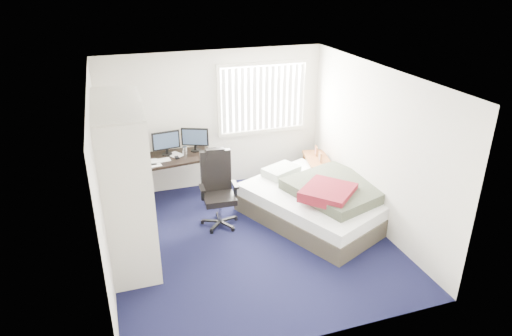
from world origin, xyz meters
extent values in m
plane|color=black|center=(0.00, 0.00, 0.00)|extent=(4.20, 4.20, 0.00)
plane|color=silver|center=(0.00, 2.10, 1.25)|extent=(4.00, 0.00, 4.00)
plane|color=silver|center=(0.00, -2.10, 1.25)|extent=(4.00, 0.00, 4.00)
plane|color=silver|center=(-2.00, 0.00, 1.25)|extent=(0.00, 4.20, 4.20)
plane|color=silver|center=(2.00, 0.00, 1.25)|extent=(0.00, 4.20, 4.20)
plane|color=white|center=(0.00, 0.00, 2.50)|extent=(4.20, 4.20, 0.00)
cube|color=white|center=(0.90, 2.08, 1.60)|extent=(1.60, 0.02, 1.20)
cube|color=beige|center=(0.90, 2.05, 2.23)|extent=(1.72, 0.06, 0.06)
cube|color=beige|center=(0.90, 2.05, 0.97)|extent=(1.72, 0.06, 0.06)
cube|color=white|center=(0.90, 2.02, 1.60)|extent=(1.60, 0.04, 1.16)
cube|color=beige|center=(-1.70, -0.60, 1.10)|extent=(0.60, 0.04, 2.20)
cube|color=beige|center=(-1.70, 1.20, 1.10)|extent=(0.60, 0.04, 2.20)
cube|color=beige|center=(-1.70, 0.30, 2.20)|extent=(0.60, 1.80, 0.04)
cube|color=beige|center=(-1.70, 0.30, 1.82)|extent=(0.56, 1.74, 0.03)
cylinder|color=silver|center=(-1.70, 0.30, 1.70)|extent=(0.03, 1.72, 0.03)
cube|color=#26262B|center=(-1.70, 0.20, 1.25)|extent=(0.38, 1.10, 0.90)
cube|color=beige|center=(-1.38, 0.75, 1.10)|extent=(0.03, 0.90, 2.20)
cube|color=white|center=(-1.70, -0.15, 1.96)|extent=(0.38, 0.30, 0.24)
cube|color=gray|center=(-1.70, 0.35, 1.95)|extent=(0.34, 0.28, 0.22)
cube|color=black|center=(-0.96, 1.73, 0.78)|extent=(1.70, 0.94, 0.04)
cylinder|color=black|center=(-1.67, 1.33, 0.38)|extent=(0.04, 0.04, 0.76)
cylinder|color=black|center=(-1.75, 1.96, 0.38)|extent=(0.04, 0.04, 0.76)
cylinder|color=black|center=(-0.18, 1.50, 0.38)|extent=(0.04, 0.04, 0.76)
cylinder|color=black|center=(-0.26, 2.13, 0.38)|extent=(0.04, 0.04, 0.76)
cube|color=white|center=(-1.49, 1.80, 1.08)|extent=(0.50, 0.09, 0.36)
cube|color=white|center=(-1.49, 1.80, 1.08)|extent=(0.45, 0.06, 0.31)
cube|color=black|center=(-0.93, 1.86, 1.06)|extent=(0.48, 0.09, 0.32)
cube|color=#1E2838|center=(-0.93, 1.86, 1.06)|extent=(0.43, 0.06, 0.27)
cube|color=black|center=(-0.42, 1.88, 1.06)|extent=(0.48, 0.09, 0.32)
cube|color=#1E2838|center=(-0.42, 1.88, 1.06)|extent=(0.43, 0.06, 0.27)
cube|color=white|center=(-1.11, 1.60, 0.81)|extent=(0.41, 0.19, 0.02)
cube|color=black|center=(-0.79, 1.64, 0.81)|extent=(0.07, 0.11, 0.02)
cylinder|color=silver|center=(-0.64, 1.72, 0.88)|extent=(0.08, 0.08, 0.16)
cube|color=white|center=(-0.96, 1.73, 0.80)|extent=(0.33, 0.31, 0.00)
cube|color=black|center=(-0.33, 0.59, 0.06)|extent=(0.60, 0.60, 0.11)
cylinder|color=silver|center=(-0.33, 0.59, 0.26)|extent=(0.06, 0.06, 0.38)
cube|color=black|center=(-0.33, 0.59, 0.48)|extent=(0.50, 0.50, 0.10)
cube|color=black|center=(-0.31, 0.81, 0.86)|extent=(0.48, 0.12, 0.67)
cube|color=black|center=(-0.31, 0.81, 1.15)|extent=(0.29, 0.13, 0.15)
cube|color=black|center=(-0.58, 0.61, 0.68)|extent=(0.08, 0.27, 0.04)
cube|color=black|center=(-0.07, 0.58, 0.68)|extent=(0.08, 0.27, 0.04)
cube|color=white|center=(-0.16, 1.34, 0.23)|extent=(0.36, 0.33, 0.03)
cylinder|color=white|center=(-0.24, 1.23, 0.11)|extent=(0.04, 0.04, 0.22)
cylinder|color=white|center=(-0.29, 1.37, 0.11)|extent=(0.04, 0.04, 0.22)
cylinder|color=white|center=(-0.03, 1.30, 0.11)|extent=(0.04, 0.04, 0.22)
cylinder|color=white|center=(-0.09, 1.45, 0.11)|extent=(0.04, 0.04, 0.22)
cube|color=brown|center=(1.75, 1.42, 0.54)|extent=(0.56, 0.88, 0.04)
cube|color=brown|center=(1.52, 1.09, 0.26)|extent=(0.05, 0.05, 0.52)
cube|color=brown|center=(1.66, 1.81, 0.26)|extent=(0.05, 0.05, 0.52)
cube|color=brown|center=(1.84, 1.03, 0.26)|extent=(0.05, 0.05, 0.52)
cube|color=brown|center=(1.98, 1.74, 0.26)|extent=(0.05, 0.05, 0.52)
cube|color=brown|center=(1.71, 1.24, 0.65)|extent=(0.05, 0.14, 0.18)
cube|color=brown|center=(1.77, 1.54, 0.65)|extent=(0.05, 0.14, 0.18)
cube|color=#3F392D|center=(1.25, 0.33, 0.15)|extent=(2.45, 2.73, 0.29)
cube|color=white|center=(1.25, 0.33, 0.38)|extent=(2.40, 2.68, 0.20)
cube|color=#B0B9AB|center=(0.90, 1.09, 0.55)|extent=(0.71, 0.61, 0.14)
cube|color=#3A3E2E|center=(1.49, 0.16, 0.56)|extent=(1.63, 1.71, 0.18)
cube|color=maroon|center=(1.21, -0.07, 0.65)|extent=(1.03, 1.02, 0.16)
cube|color=#9D834E|center=(-1.65, -0.30, 0.14)|extent=(0.39, 0.30, 0.28)
camera|label=1|loc=(-1.77, -5.58, 3.80)|focal=32.00mm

